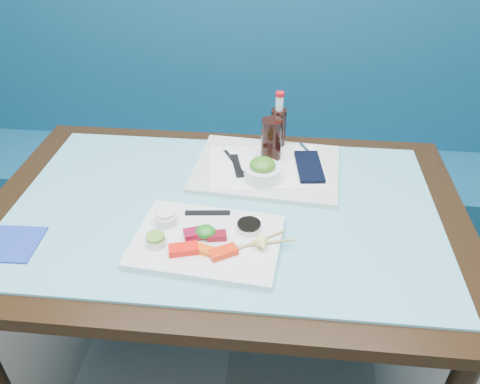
# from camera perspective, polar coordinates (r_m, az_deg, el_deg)

# --- Properties ---
(booth_bench) EXTENTS (3.00, 0.56, 1.17)m
(booth_bench) POSITION_cam_1_polar(r_m,az_deg,el_deg) (2.26, 0.97, 3.45)
(booth_bench) COLOR navy
(booth_bench) RESTS_ON ground
(dining_table) EXTENTS (1.40, 0.90, 0.75)m
(dining_table) POSITION_cam_1_polar(r_m,az_deg,el_deg) (1.42, -1.87, -4.65)
(dining_table) COLOR black
(dining_table) RESTS_ON ground
(glass_top) EXTENTS (1.22, 0.76, 0.01)m
(glass_top) POSITION_cam_1_polar(r_m,az_deg,el_deg) (1.36, -1.94, -1.85)
(glass_top) COLOR #63B6C7
(glass_top) RESTS_ON dining_table
(sashimi_plate) EXTENTS (0.40, 0.30, 0.02)m
(sashimi_plate) POSITION_cam_1_polar(r_m,az_deg,el_deg) (1.23, -4.02, -6.04)
(sashimi_plate) COLOR white
(sashimi_plate) RESTS_ON glass_top
(salmon_left) EXTENTS (0.08, 0.06, 0.02)m
(salmon_left) POSITION_cam_1_polar(r_m,az_deg,el_deg) (1.18, -6.89, -6.94)
(salmon_left) COLOR #FF140A
(salmon_left) RESTS_ON sashimi_plate
(salmon_mid) EXTENTS (0.06, 0.04, 0.01)m
(salmon_mid) POSITION_cam_1_polar(r_m,az_deg,el_deg) (1.18, -4.44, -7.04)
(salmon_mid) COLOR #FF5A0A
(salmon_mid) RESTS_ON sashimi_plate
(salmon_right) EXTENTS (0.08, 0.06, 0.02)m
(salmon_right) POSITION_cam_1_polar(r_m,az_deg,el_deg) (1.17, -2.05, -7.34)
(salmon_right) COLOR #F62909
(salmon_right) RESTS_ON sashimi_plate
(tuna_left) EXTENTS (0.07, 0.06, 0.02)m
(tuna_left) POSITION_cam_1_polar(r_m,az_deg,el_deg) (1.22, -5.42, -5.09)
(tuna_left) COLOR maroon
(tuna_left) RESTS_ON sashimi_plate
(tuna_right) EXTENTS (0.06, 0.04, 0.02)m
(tuna_right) POSITION_cam_1_polar(r_m,az_deg,el_deg) (1.22, -2.85, -5.34)
(tuna_right) COLOR maroon
(tuna_right) RESTS_ON sashimi_plate
(seaweed_garnish) EXTENTS (0.07, 0.07, 0.03)m
(seaweed_garnish) POSITION_cam_1_polar(r_m,az_deg,el_deg) (1.22, -4.23, -4.84)
(seaweed_garnish) COLOR #1C761B
(seaweed_garnish) RESTS_ON sashimi_plate
(ramekin_wasabi) EXTENTS (0.05, 0.05, 0.02)m
(ramekin_wasabi) POSITION_cam_1_polar(r_m,az_deg,el_deg) (1.21, -10.20, -5.94)
(ramekin_wasabi) COLOR white
(ramekin_wasabi) RESTS_ON sashimi_plate
(wasabi_fill) EXTENTS (0.06, 0.06, 0.01)m
(wasabi_fill) POSITION_cam_1_polar(r_m,az_deg,el_deg) (1.20, -10.27, -5.39)
(wasabi_fill) COLOR #639D32
(wasabi_fill) RESTS_ON ramekin_wasabi
(ramekin_ginger) EXTENTS (0.08, 0.08, 0.03)m
(ramekin_ginger) POSITION_cam_1_polar(r_m,az_deg,el_deg) (1.28, -9.01, -3.22)
(ramekin_ginger) COLOR silver
(ramekin_ginger) RESTS_ON sashimi_plate
(ginger_fill) EXTENTS (0.06, 0.06, 0.01)m
(ginger_fill) POSITION_cam_1_polar(r_m,az_deg,el_deg) (1.26, -9.09, -2.58)
(ginger_fill) COLOR #FFE6D1
(ginger_fill) RESTS_ON ramekin_ginger
(soy_dish) EXTENTS (0.09, 0.09, 0.01)m
(soy_dish) POSITION_cam_1_polar(r_m,az_deg,el_deg) (1.24, 1.10, -4.28)
(soy_dish) COLOR white
(soy_dish) RESTS_ON sashimi_plate
(soy_fill) EXTENTS (0.08, 0.08, 0.01)m
(soy_fill) POSITION_cam_1_polar(r_m,az_deg,el_deg) (1.24, 1.11, -3.93)
(soy_fill) COLOR black
(soy_fill) RESTS_ON soy_dish
(lemon_wedge) EXTENTS (0.05, 0.04, 0.04)m
(lemon_wedge) POSITION_cam_1_polar(r_m,az_deg,el_deg) (1.17, 2.73, -6.45)
(lemon_wedge) COLOR #F5E874
(lemon_wedge) RESTS_ON sashimi_plate
(chopstick_sleeve) EXTENTS (0.13, 0.03, 0.00)m
(chopstick_sleeve) POSITION_cam_1_polar(r_m,az_deg,el_deg) (1.30, -3.97, -2.55)
(chopstick_sleeve) COLOR black
(chopstick_sleeve) RESTS_ON sashimi_plate
(wooden_chopstick_a) EXTENTS (0.18, 0.13, 0.01)m
(wooden_chopstick_a) POSITION_cam_1_polar(r_m,az_deg,el_deg) (1.20, 1.07, -6.40)
(wooden_chopstick_a) COLOR tan
(wooden_chopstick_a) RESTS_ON sashimi_plate
(wooden_chopstick_b) EXTENTS (0.21, 0.07, 0.01)m
(wooden_chopstick_b) POSITION_cam_1_polar(r_m,az_deg,el_deg) (1.20, 1.56, -6.43)
(wooden_chopstick_b) COLOR tan
(wooden_chopstick_b) RESTS_ON sashimi_plate
(serving_tray) EXTENTS (0.48, 0.38, 0.02)m
(serving_tray) POSITION_cam_1_polar(r_m,az_deg,el_deg) (1.51, 3.26, 2.88)
(serving_tray) COLOR silver
(serving_tray) RESTS_ON glass_top
(paper_placemat) EXTENTS (0.40, 0.31, 0.00)m
(paper_placemat) POSITION_cam_1_polar(r_m,az_deg,el_deg) (1.50, 3.27, 3.19)
(paper_placemat) COLOR white
(paper_placemat) RESTS_ON serving_tray
(seaweed_bowl) EXTENTS (0.14, 0.14, 0.05)m
(seaweed_bowl) POSITION_cam_1_polar(r_m,az_deg,el_deg) (1.43, 2.74, 2.32)
(seaweed_bowl) COLOR white
(seaweed_bowl) RESTS_ON serving_tray
(seaweed_salad) EXTENTS (0.09, 0.09, 0.04)m
(seaweed_salad) POSITION_cam_1_polar(r_m,az_deg,el_deg) (1.41, 2.77, 3.35)
(seaweed_salad) COLOR #387C1C
(seaweed_salad) RESTS_ON seaweed_bowl
(cola_glass) EXTENTS (0.08, 0.08, 0.14)m
(cola_glass) POSITION_cam_1_polar(r_m,az_deg,el_deg) (1.52, 3.85, 6.43)
(cola_glass) COLOR black
(cola_glass) RESTS_ON serving_tray
(navy_pouch) EXTENTS (0.10, 0.19, 0.01)m
(navy_pouch) POSITION_cam_1_polar(r_m,az_deg,el_deg) (1.50, 8.43, 3.07)
(navy_pouch) COLOR black
(navy_pouch) RESTS_ON serving_tray
(fork) EXTENTS (0.05, 0.09, 0.01)m
(fork) POSITION_cam_1_polar(r_m,az_deg,el_deg) (1.59, 8.14, 5.07)
(fork) COLOR silver
(fork) RESTS_ON serving_tray
(black_chopstick_a) EXTENTS (0.10, 0.19, 0.01)m
(black_chopstick_a) POSITION_cam_1_polar(r_m,az_deg,el_deg) (1.50, -0.53, 3.24)
(black_chopstick_a) COLOR black
(black_chopstick_a) RESTS_ON serving_tray
(black_chopstick_b) EXTENTS (0.10, 0.19, 0.01)m
(black_chopstick_b) POSITION_cam_1_polar(r_m,az_deg,el_deg) (1.50, -0.23, 3.23)
(black_chopstick_b) COLOR black
(black_chopstick_b) RESTS_ON serving_tray
(tray_sleeve) EXTENTS (0.06, 0.14, 0.00)m
(tray_sleeve) POSITION_cam_1_polar(r_m,az_deg,el_deg) (1.50, -0.38, 3.21)
(tray_sleeve) COLOR black
(tray_sleeve) RESTS_ON serving_tray
(cola_bottle_body) EXTENTS (0.06, 0.06, 0.15)m
(cola_bottle_body) POSITION_cam_1_polar(r_m,az_deg,el_deg) (1.60, 4.67, 7.57)
(cola_bottle_body) COLOR black
(cola_bottle_body) RESTS_ON glass_top
(cola_bottle_neck) EXTENTS (0.03, 0.03, 0.05)m
(cola_bottle_neck) POSITION_cam_1_polar(r_m,az_deg,el_deg) (1.56, 4.84, 10.76)
(cola_bottle_neck) COLOR silver
(cola_bottle_neck) RESTS_ON cola_bottle_body
(cola_bottle_cap) EXTENTS (0.03, 0.03, 0.01)m
(cola_bottle_cap) POSITION_cam_1_polar(r_m,az_deg,el_deg) (1.54, 4.90, 11.80)
(cola_bottle_cap) COLOR red
(cola_bottle_cap) RESTS_ON cola_bottle_neck
(blue_napkin) EXTENTS (0.14, 0.14, 0.01)m
(blue_napkin) POSITION_cam_1_polar(r_m,az_deg,el_deg) (1.36, -26.03, -5.69)
(blue_napkin) COLOR #1C349C
(blue_napkin) RESTS_ON glass_top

